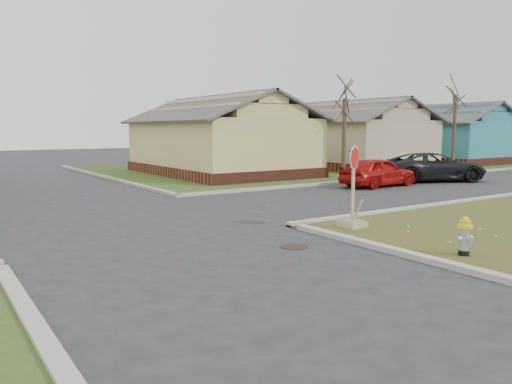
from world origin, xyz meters
TOP-DOWN VIEW (x-y plane):
  - ground at (0.00, 0.00)m, footprint 120.00×120.00m
  - verge_far_right at (22.00, 18.00)m, footprint 37.00×19.00m
  - curbs at (0.00, 5.00)m, footprint 80.00×40.00m
  - manhole at (2.20, -0.50)m, footprint 0.64×0.64m
  - side_house_yellow at (10.00, 16.50)m, footprint 7.60×11.60m
  - side_house_tan at (20.00, 16.50)m, footprint 7.60×11.60m
  - side_house_teal at (30.00, 16.50)m, footprint 7.60×11.60m
  - tree_mid_right at (14.00, 10.20)m, footprint 0.22×0.22m
  - tree_far_right at (24.00, 10.50)m, footprint 0.22×0.22m
  - fire_hydrant at (4.54, -3.21)m, footprint 0.30×0.30m
  - stop_sign at (4.77, 0.25)m, footprint 0.62×0.61m
  - red_sedan at (12.89, 6.76)m, footprint 4.06×1.76m
  - dark_pickup at (17.05, 6.82)m, footprint 5.78×4.33m

SIDE VIEW (x-z plane):
  - ground at x=0.00m, z-range 0.00..0.00m
  - curbs at x=0.00m, z-range -0.06..0.06m
  - manhole at x=2.20m, z-range 0.00..0.01m
  - verge_far_right at x=22.00m, z-range 0.00..0.05m
  - fire_hydrant at x=4.54m, z-range 0.09..0.90m
  - stop_sign at x=4.77m, z-range -0.57..1.62m
  - red_sedan at x=12.89m, z-range 0.00..1.36m
  - dark_pickup at x=17.05m, z-range 0.00..1.46m
  - tree_mid_right at x=14.00m, z-range 0.05..4.25m
  - side_house_yellow at x=10.00m, z-range -0.16..4.54m
  - side_house_tan at x=20.00m, z-range -0.16..4.54m
  - side_house_teal at x=30.00m, z-range -0.16..4.54m
  - tree_far_right at x=24.00m, z-range 0.05..4.81m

